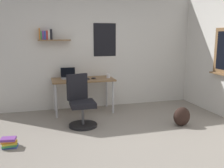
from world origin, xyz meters
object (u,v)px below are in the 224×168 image
office_chair (81,104)px  keyboard (81,79)px  backpack (182,116)px  desk (83,82)px  laptop (68,76)px  coffee_mug (108,76)px  computer_mouse (94,78)px  book_stack_on_floor (9,143)px

office_chair → keyboard: office_chair is taller
keyboard → backpack: keyboard is taller
desk → laptop: 0.36m
keyboard → coffee_mug: coffee_mug is taller
office_chair → desk: bearing=77.8°
desk → coffee_mug: 0.57m
office_chair → backpack: size_ratio=2.66×
laptop → keyboard: size_ratio=0.84×
computer_mouse → laptop: bearing=154.9°
laptop → desk: bearing=-27.9°
laptop → backpack: 2.50m
computer_mouse → book_stack_on_floor: size_ratio=0.42×
computer_mouse → backpack: 1.97m
desk → computer_mouse: size_ratio=12.56×
laptop → coffee_mug: size_ratio=3.37×
desk → office_chair: (-0.18, -0.83, -0.25)m
office_chair → backpack: office_chair is taller
desk → laptop: laptop is taller
office_chair → book_stack_on_floor: bearing=-151.0°
laptop → computer_mouse: size_ratio=2.98×
coffee_mug → book_stack_on_floor: bearing=-142.8°
desk → book_stack_on_floor: bearing=-132.5°
laptop → backpack: size_ratio=0.87×
office_chair → laptop: 1.07m
laptop → keyboard: bearing=-46.2°
coffee_mug → keyboard: bearing=-175.4°
book_stack_on_floor → office_chair: bearing=29.0°
desk → computer_mouse: bearing=-21.1°
office_chair → book_stack_on_floor: (-1.18, -0.66, -0.33)m
backpack → computer_mouse: bearing=137.3°
keyboard → coffee_mug: size_ratio=4.02×
desk → laptop: bearing=152.1°
desk → office_chair: 0.89m
keyboard → laptop: bearing=133.8°
desk → book_stack_on_floor: size_ratio=5.32×
keyboard → desk: bearing=51.8°
desk → computer_mouse: (0.21, -0.08, 0.09)m
office_chair → coffee_mug: bearing=47.6°
office_chair → coffee_mug: office_chair is taller
coffee_mug → book_stack_on_floor: coffee_mug is taller
computer_mouse → desk: bearing=158.9°
computer_mouse → book_stack_on_floor: computer_mouse is taller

